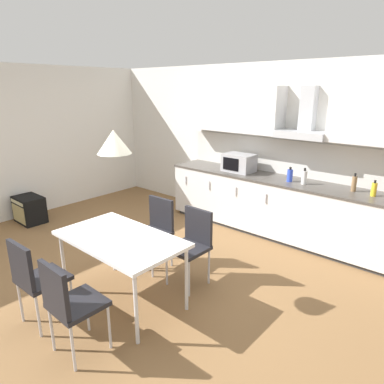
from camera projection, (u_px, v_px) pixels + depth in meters
The scene contains 18 objects.
ground_plane at pixel (130, 285), 3.95m from camera, with size 9.36×8.13×0.02m, color brown.
wall_back at pixel (260, 145), 5.56m from camera, with size 7.49×0.10×2.55m, color silver.
wall_left at pixel (2, 145), 5.57m from camera, with size 0.10×6.50×2.55m, color silver.
kitchen_counter at pixel (292, 210), 5.02m from camera, with size 4.15×0.67×0.88m.
backsplash_tile at pixel (305, 160), 5.04m from camera, with size 4.13×0.02×0.53m, color silver.
upper_wall_cabinets at pixel (305, 113), 4.73m from camera, with size 4.13×0.40×0.71m.
microwave at pixel (239, 163), 5.45m from camera, with size 0.48×0.35×0.28m.
bottle_brown at pixel (354, 184), 4.41m from camera, with size 0.06×0.06×0.24m.
bottle_blue at pixel (290, 175), 4.87m from camera, with size 0.08×0.08×0.21m.
bottle_white at pixel (304, 177), 4.73m from camera, with size 0.07×0.07×0.23m.
bottle_yellow at pixel (374, 189), 4.21m from camera, with size 0.07×0.07×0.20m.
dining_table at pixel (121, 242), 3.44m from camera, with size 1.33×0.76×0.73m.
chair_near_left at pixel (34, 274), 3.12m from camera, with size 0.41×0.41×0.87m.
chair_near_right at pixel (68, 300), 2.75m from camera, with size 0.40×0.40×0.87m.
chair_far_right at pixel (193, 239), 3.85m from camera, with size 0.40×0.40×0.87m.
chair_far_left at pixel (156, 226), 4.23m from camera, with size 0.42×0.42×0.87m.
guitar_amp at pixel (29, 209), 5.71m from camera, with size 0.52×0.37×0.44m.
pendant_lamp at pixel (114, 142), 3.15m from camera, with size 0.32×0.32×0.22m, color silver.
Camera 1 is at (2.82, -2.13, 2.16)m, focal length 32.00 mm.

